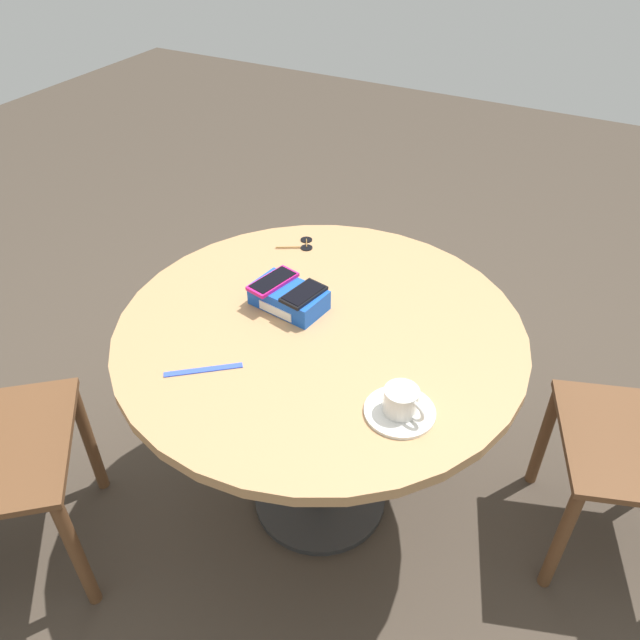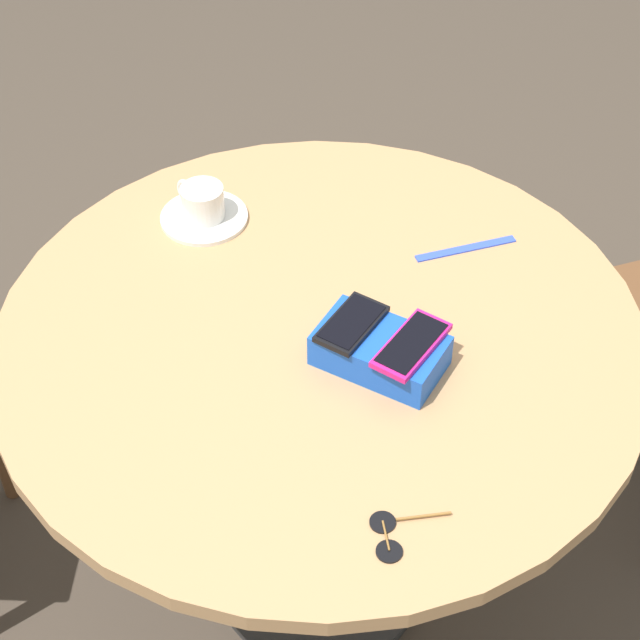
{
  "view_description": "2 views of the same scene",
  "coord_description": "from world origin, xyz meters",
  "px_view_note": "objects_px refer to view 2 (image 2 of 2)",
  "views": [
    {
      "loc": [
        0.58,
        -1.1,
        1.7
      ],
      "look_at": [
        0.0,
        0.0,
        0.73
      ],
      "focal_mm": 35.0,
      "sensor_mm": 36.0,
      "label": 1
    },
    {
      "loc": [
        -0.44,
        1.13,
        1.91
      ],
      "look_at": [
        0.0,
        0.0,
        0.73
      ],
      "focal_mm": 60.0,
      "sensor_mm": 36.0,
      "label": 2
    }
  ],
  "objects_px": {
    "lanyard_strap": "(466,249)",
    "phone_magenta": "(411,345)",
    "saucer": "(204,217)",
    "sunglasses": "(391,534)",
    "phone_black": "(352,323)",
    "coffee_cup": "(202,201)",
    "phone_box": "(380,350)",
    "round_table": "(320,374)"
  },
  "relations": [
    {
      "from": "coffee_cup",
      "to": "phone_magenta",
      "type": "bearing_deg",
      "value": 153.75
    },
    {
      "from": "phone_magenta",
      "to": "coffee_cup",
      "type": "relative_size",
      "value": 1.48
    },
    {
      "from": "saucer",
      "to": "sunglasses",
      "type": "distance_m",
      "value": 0.73
    },
    {
      "from": "coffee_cup",
      "to": "lanyard_strap",
      "type": "distance_m",
      "value": 0.47
    },
    {
      "from": "coffee_cup",
      "to": "saucer",
      "type": "bearing_deg",
      "value": 157.94
    },
    {
      "from": "round_table",
      "to": "lanyard_strap",
      "type": "bearing_deg",
      "value": -120.61
    },
    {
      "from": "round_table",
      "to": "phone_magenta",
      "type": "bearing_deg",
      "value": 166.06
    },
    {
      "from": "phone_black",
      "to": "lanyard_strap",
      "type": "relative_size",
      "value": 0.73
    },
    {
      "from": "phone_magenta",
      "to": "saucer",
      "type": "height_order",
      "value": "phone_magenta"
    },
    {
      "from": "round_table",
      "to": "phone_magenta",
      "type": "xyz_separation_m",
      "value": [
        -0.16,
        0.04,
        0.17
      ]
    },
    {
      "from": "coffee_cup",
      "to": "lanyard_strap",
      "type": "xyz_separation_m",
      "value": [
        -0.46,
        -0.09,
        -0.04
      ]
    },
    {
      "from": "phone_black",
      "to": "sunglasses",
      "type": "distance_m",
      "value": 0.35
    },
    {
      "from": "phone_magenta",
      "to": "phone_black",
      "type": "bearing_deg",
      "value": -6.12
    },
    {
      "from": "round_table",
      "to": "phone_magenta",
      "type": "height_order",
      "value": "phone_magenta"
    },
    {
      "from": "saucer",
      "to": "coffee_cup",
      "type": "bearing_deg",
      "value": -22.06
    },
    {
      "from": "phone_magenta",
      "to": "phone_black",
      "type": "height_order",
      "value": "same"
    },
    {
      "from": "phone_box",
      "to": "phone_magenta",
      "type": "distance_m",
      "value": 0.06
    },
    {
      "from": "round_table",
      "to": "phone_magenta",
      "type": "relative_size",
      "value": 6.96
    },
    {
      "from": "round_table",
      "to": "lanyard_strap",
      "type": "relative_size",
      "value": 5.72
    },
    {
      "from": "round_table",
      "to": "saucer",
      "type": "height_order",
      "value": "saucer"
    },
    {
      "from": "phone_black",
      "to": "sunglasses",
      "type": "height_order",
      "value": "phone_black"
    },
    {
      "from": "phone_magenta",
      "to": "sunglasses",
      "type": "height_order",
      "value": "phone_magenta"
    },
    {
      "from": "phone_magenta",
      "to": "saucer",
      "type": "relative_size",
      "value": 0.96
    },
    {
      "from": "coffee_cup",
      "to": "lanyard_strap",
      "type": "relative_size",
      "value": 0.56
    },
    {
      "from": "saucer",
      "to": "lanyard_strap",
      "type": "height_order",
      "value": "saucer"
    },
    {
      "from": "lanyard_strap",
      "to": "sunglasses",
      "type": "distance_m",
      "value": 0.61
    },
    {
      "from": "phone_magenta",
      "to": "saucer",
      "type": "distance_m",
      "value": 0.51
    },
    {
      "from": "round_table",
      "to": "sunglasses",
      "type": "bearing_deg",
      "value": 124.96
    },
    {
      "from": "phone_box",
      "to": "sunglasses",
      "type": "bearing_deg",
      "value": 111.87
    },
    {
      "from": "phone_black",
      "to": "coffee_cup",
      "type": "height_order",
      "value": "same"
    },
    {
      "from": "lanyard_strap",
      "to": "coffee_cup",
      "type": "bearing_deg",
      "value": 10.96
    },
    {
      "from": "phone_magenta",
      "to": "sunglasses",
      "type": "xyz_separation_m",
      "value": [
        -0.07,
        0.29,
        -0.06
      ]
    },
    {
      "from": "lanyard_strap",
      "to": "saucer",
      "type": "bearing_deg",
      "value": 11.13
    },
    {
      "from": "lanyard_strap",
      "to": "phone_magenta",
      "type": "bearing_deg",
      "value": 89.9
    },
    {
      "from": "phone_black",
      "to": "round_table",
      "type": "bearing_deg",
      "value": -25.11
    },
    {
      "from": "round_table",
      "to": "sunglasses",
      "type": "height_order",
      "value": "sunglasses"
    },
    {
      "from": "phone_black",
      "to": "saucer",
      "type": "height_order",
      "value": "phone_black"
    },
    {
      "from": "phone_magenta",
      "to": "round_table",
      "type": "bearing_deg",
      "value": -13.94
    },
    {
      "from": "round_table",
      "to": "coffee_cup",
      "type": "height_order",
      "value": "coffee_cup"
    },
    {
      "from": "phone_box",
      "to": "lanyard_strap",
      "type": "distance_m",
      "value": 0.32
    },
    {
      "from": "lanyard_strap",
      "to": "phone_black",
      "type": "bearing_deg",
      "value": 71.93
    },
    {
      "from": "round_table",
      "to": "lanyard_strap",
      "type": "distance_m",
      "value": 0.34
    }
  ]
}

